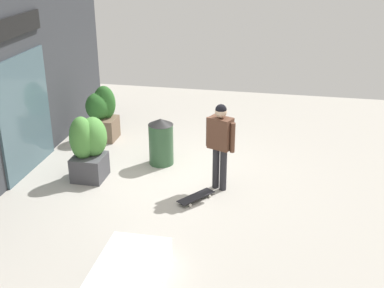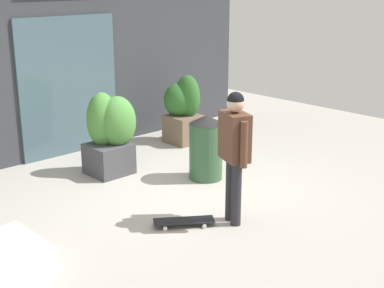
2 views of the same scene
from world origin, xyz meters
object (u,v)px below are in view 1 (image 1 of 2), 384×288
Objects in this scene: skateboard at (196,197)px; skateboarder at (220,138)px; planter_box_left at (102,112)px; planter_box_right at (89,146)px; trash_bin at (161,141)px.

skateboarder is at bearing -177.47° from skateboard.
planter_box_left is 0.98× the size of planter_box_right.
planter_box_right reaches higher than trash_bin.
skateboarder is 1.69× the size of trash_bin.
skateboarder is 1.34× the size of planter_box_left.
planter_box_right is at bearing -66.99° from skateboarder.
planter_box_right reaches higher than planter_box_left.
skateboarder reaches higher than trash_bin.
planter_box_left is at bearing -96.37° from skateboard.
planter_box_right is (0.50, 2.22, 0.61)m from skateboard.
skateboarder reaches higher than planter_box_right.
planter_box_right is at bearing -166.63° from planter_box_left.
skateboarder is at bearing -122.77° from trash_bin.
trash_bin is at bearing -107.89° from skateboard.
planter_box_right is at bearing 126.14° from trash_bin.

